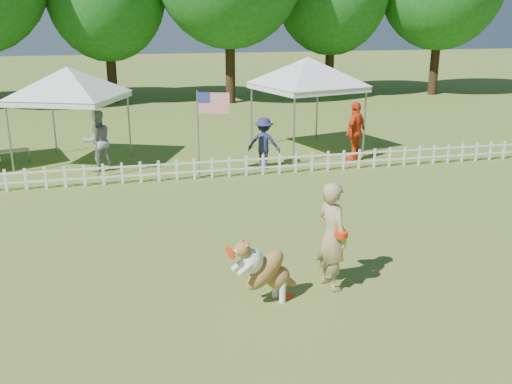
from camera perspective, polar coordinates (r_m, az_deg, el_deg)
ground at (r=10.02m, az=3.49°, el=-9.32°), size 120.00×120.00×0.00m
picket_fence at (r=16.32m, az=-3.57°, el=2.48°), size 22.00×0.08×0.60m
handler at (r=9.67m, az=7.62°, el=-4.37°), size 0.60×0.77×1.88m
dog at (r=9.17m, az=1.03°, el=-7.78°), size 1.22×0.74×1.19m
frisbee_on_turf at (r=9.64m, az=3.01°, el=-10.36°), size 0.24×0.24×0.02m
canopy_tent_left at (r=18.32m, az=-17.95°, el=7.06°), size 3.70×3.70×2.94m
canopy_tent_right at (r=19.37m, az=5.11°, el=8.56°), size 3.66×3.66×3.08m
flag_pole at (r=16.18m, az=-5.79°, el=5.72°), size 0.94×0.38×2.49m
spectator_a at (r=17.53m, az=-15.55°, el=4.95°), size 1.06×0.94×1.81m
spectator_b at (r=17.20m, az=0.79°, el=4.92°), size 1.15×0.96×1.55m
spectator_c at (r=18.33m, az=9.92°, el=5.99°), size 1.15×1.07×1.89m
tree_center_left at (r=31.05m, az=-14.71°, el=17.64°), size 6.00×6.00×9.80m
tree_right at (r=33.17m, az=7.60°, el=18.50°), size 6.20×6.20×10.40m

